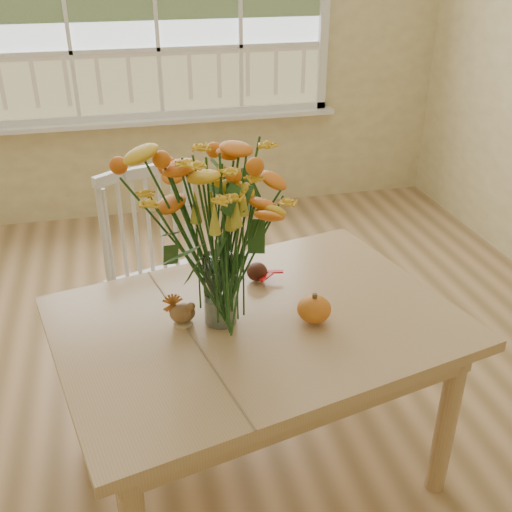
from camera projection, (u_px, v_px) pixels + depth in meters
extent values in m
cube|color=olive|center=(228.00, 417.00, 2.53)|extent=(4.00, 4.50, 0.01)
cube|color=#C9B680|center=(155.00, 16.00, 3.83)|extent=(4.00, 0.02, 2.70)
cube|color=white|center=(164.00, 121.00, 4.08)|extent=(2.42, 0.12, 0.03)
cube|color=tan|center=(257.00, 323.00, 1.97)|extent=(1.44, 1.17, 0.04)
cube|color=tan|center=(257.00, 340.00, 2.00)|extent=(1.30, 1.02, 0.10)
cylinder|color=tan|center=(81.00, 387.00, 2.21)|extent=(0.07, 0.07, 0.64)
cylinder|color=tan|center=(447.00, 420.00, 2.06)|extent=(0.07, 0.07, 0.64)
cylinder|color=tan|center=(332.00, 314.00, 2.63)|extent=(0.07, 0.07, 0.64)
cube|color=white|center=(169.00, 293.00, 2.55)|extent=(0.54, 0.53, 0.05)
cube|color=white|center=(149.00, 226.00, 2.56)|extent=(0.43, 0.17, 0.50)
cylinder|color=white|center=(151.00, 370.00, 2.46)|extent=(0.04, 0.04, 0.43)
cylinder|color=white|center=(124.00, 332.00, 2.70)|extent=(0.04, 0.04, 0.43)
cylinder|color=white|center=(223.00, 345.00, 2.62)|extent=(0.04, 0.04, 0.43)
cylinder|color=white|center=(191.00, 311.00, 2.86)|extent=(0.04, 0.04, 0.43)
cylinder|color=white|center=(220.00, 290.00, 1.89)|extent=(0.10, 0.10, 0.24)
ellipsoid|color=orange|center=(314.00, 310.00, 1.93)|extent=(0.11, 0.11, 0.09)
cylinder|color=#CCB78C|center=(183.00, 322.00, 1.93)|extent=(0.07, 0.07, 0.01)
ellipsoid|color=brown|center=(182.00, 313.00, 1.91)|extent=(0.09, 0.06, 0.07)
ellipsoid|color=#38160F|center=(257.00, 273.00, 2.16)|extent=(0.08, 0.08, 0.07)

